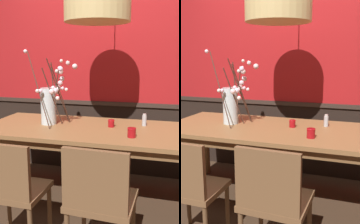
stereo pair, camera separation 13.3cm
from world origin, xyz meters
TOP-DOWN VIEW (x-y plane):
  - ground_plane at (0.00, 0.00)m, footprint 24.00×24.00m
  - back_wall at (0.00, 0.79)m, footprint 4.95×0.14m
  - dining_table at (0.00, 0.00)m, footprint 2.16×0.97m
  - chair_near_side_left at (-0.36, -0.88)m, footprint 0.44×0.40m
  - chair_far_side_left at (-0.32, 0.92)m, footprint 0.44×0.41m
  - chair_near_side_right at (0.31, -0.89)m, footprint 0.47×0.43m
  - vase_with_blossoms at (-0.43, 0.03)m, footprint 0.53×0.49m
  - candle_holder_nearer_center at (0.20, 0.08)m, footprint 0.07×0.07m
  - candle_holder_nearer_edge at (0.45, -0.23)m, footprint 0.08×0.08m
  - condiment_bottle at (0.52, 0.21)m, footprint 0.05×0.05m
  - pendant_lamp at (0.07, 0.02)m, footprint 0.62×0.62m

SIDE VIEW (x-z plane):
  - ground_plane at x=0.00m, z-range 0.00..0.00m
  - chair_near_side_left at x=-0.36m, z-range 0.07..0.94m
  - chair_near_side_right at x=0.31m, z-range 0.07..0.97m
  - chair_far_side_left at x=-0.32m, z-range 0.06..0.98m
  - dining_table at x=0.00m, z-range 0.31..1.08m
  - candle_holder_nearer_center at x=0.20m, z-range 0.77..0.85m
  - candle_holder_nearer_edge at x=0.45m, z-range 0.77..0.86m
  - condiment_bottle at x=0.52m, z-range 0.77..0.89m
  - vase_with_blossoms at x=-0.43m, z-range 0.61..1.37m
  - back_wall at x=0.00m, z-range -0.01..2.67m
  - pendant_lamp at x=0.07m, z-range 1.43..2.34m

